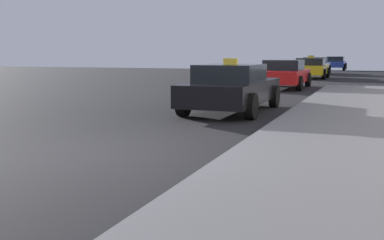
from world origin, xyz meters
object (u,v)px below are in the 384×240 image
Objects in this scene: car_red at (284,74)px; car_yellow at (311,68)px; car_white at (316,65)px; car_black at (232,88)px; car_blue at (335,63)px.

car_red is 1.10× the size of car_yellow.
car_yellow is 0.90× the size of car_white.
car_black is 25.47m from car_white.
car_blue is at bearing 89.23° from car_red.
car_white is (-0.48, 6.89, 0.00)m from car_yellow.
car_white is at bearing 91.54° from car_red.
car_red and car_blue have the same top height.
car_black is 1.00× the size of car_red.
car_black is 1.10× the size of car_yellow.
car_red and car_white have the same top height.
car_red is at bearing 91.34° from car_black.
car_blue is (0.13, 35.03, -0.00)m from car_black.
car_yellow is at bearing 89.71° from car_red.
car_yellow is at bearing -91.03° from car_blue.
car_black reaches higher than car_white.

